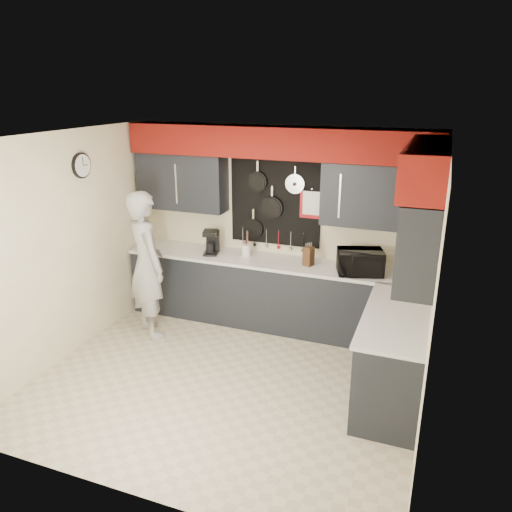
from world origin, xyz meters
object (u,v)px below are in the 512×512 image
at_px(microwave, 360,262).
at_px(utensil_crock, 246,250).
at_px(knife_block, 309,256).
at_px(person, 147,265).
at_px(coffee_maker, 211,242).

xyz_separation_m(microwave, utensil_crock, (-1.52, 0.14, -0.07)).
height_order(knife_block, person, person).
relative_size(coffee_maker, person, 0.17).
relative_size(knife_block, coffee_maker, 0.74).
relative_size(knife_block, utensil_crock, 1.57).
distance_m(knife_block, person, 2.02).
height_order(coffee_maker, person, person).
bearing_deg(person, microwave, -128.30).
bearing_deg(coffee_maker, microwave, -18.97).
xyz_separation_m(knife_block, utensil_crock, (-0.87, 0.08, -0.04)).
bearing_deg(knife_block, utensil_crock, -165.13).
bearing_deg(coffee_maker, person, -144.10).
distance_m(microwave, knife_block, 0.65).
bearing_deg(knife_block, microwave, 14.26).
distance_m(microwave, coffee_maker, 1.98).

